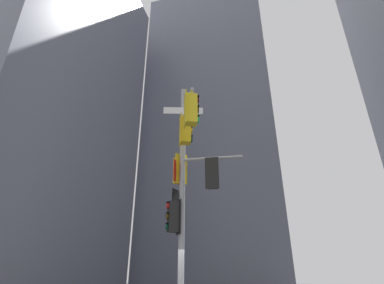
% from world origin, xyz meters
% --- Properties ---
extents(building_tower_left, '(15.52, 15.52, 31.09)m').
position_xyz_m(building_tower_left, '(-17.14, 7.02, 15.54)').
color(building_tower_left, slate).
rests_on(building_tower_left, ground).
extents(building_mid_block, '(15.04, 15.04, 38.19)m').
position_xyz_m(building_mid_block, '(-3.36, 25.59, 19.09)').
color(building_mid_block, slate).
rests_on(building_mid_block, ground).
extents(signal_pole_assembly, '(2.80, 2.91, 8.68)m').
position_xyz_m(signal_pole_assembly, '(0.26, -0.37, 4.98)').
color(signal_pole_assembly, '#9EA0A3').
rests_on(signal_pole_assembly, ground).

